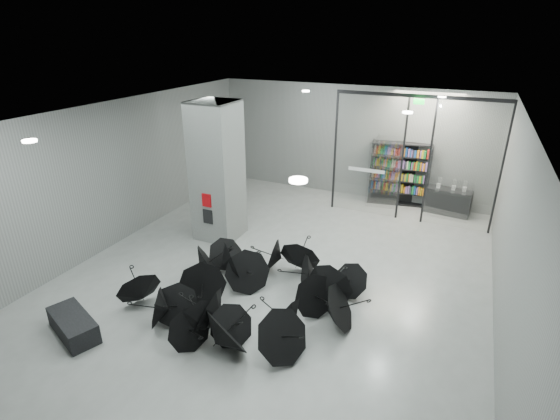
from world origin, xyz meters
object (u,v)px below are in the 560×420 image
at_px(bench, 73,325).
at_px(umbrella_cluster, 249,298).
at_px(bookshelf, 399,174).
at_px(column, 217,172).
at_px(shop_counter, 448,201).

relative_size(bench, umbrella_cluster, 0.25).
bearing_deg(bookshelf, column, -142.47).
relative_size(bookshelf, umbrella_cluster, 0.41).
bearing_deg(shop_counter, umbrella_cluster, -108.32).
bearing_deg(bench, column, 108.17).
distance_m(shop_counter, umbrella_cluster, 8.33).
xyz_separation_m(shop_counter, umbrella_cluster, (-3.55, -7.54, -0.12)).
bearing_deg(bookshelf, bench, -125.17).
bearing_deg(bench, bookshelf, 86.23).
height_order(bookshelf, umbrella_cluster, bookshelf).
distance_m(column, umbrella_cluster, 4.26).
xyz_separation_m(bookshelf, umbrella_cluster, (-1.82, -7.71, -0.80)).
bearing_deg(column, shop_counter, 36.90).
distance_m(bench, umbrella_cluster, 3.60).
bearing_deg(umbrella_cluster, column, 130.86).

